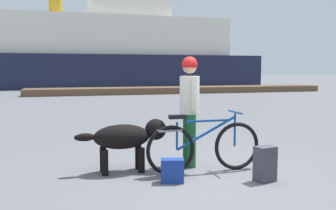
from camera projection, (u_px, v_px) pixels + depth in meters
The scene contains 12 objects.
ground_plane at pixel (213, 175), 5.61m from camera, with size 160.00×160.00×0.00m, color slate.
bicycle at pixel (204, 146), 5.72m from camera, with size 1.84×0.44×0.93m.
person_cyclist at pixel (189, 100), 6.06m from camera, with size 0.32×0.53×1.78m.
dog at pixel (127, 137), 5.75m from camera, with size 1.42×0.44×0.81m.
backpack at pixel (265, 164), 5.29m from camera, with size 0.28×0.20×0.50m, color #3F3F4C.
handbag_pannier at pixel (172, 171), 5.24m from camera, with size 0.32×0.18×0.33m, color navy.
dock_pier at pixel (181, 90), 24.80m from camera, with size 19.72×2.20×0.40m, color brown.
ferry_boat at pixel (98, 54), 32.67m from camera, with size 27.98×7.43×8.34m.
sailboat_moored at pixel (163, 79), 38.76m from camera, with size 7.13×2.00×8.16m.
pine_tree_center at pixel (54, 26), 49.49m from camera, with size 4.19×4.19×11.24m.
pine_tree_far_right at pixel (140, 26), 53.80m from camera, with size 3.37×3.37×12.52m.
pine_tree_mid_back at pixel (58, 39), 53.89m from camera, with size 2.84×2.84×9.65m.
Camera 1 is at (-2.19, -5.07, 1.59)m, focal length 40.03 mm.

